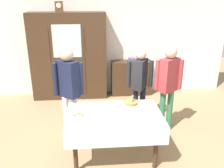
{
  "coord_description": "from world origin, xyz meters",
  "views": [
    {
      "loc": [
        -0.31,
        -3.55,
        2.54
      ],
      "look_at": [
        0.0,
        0.2,
        1.12
      ],
      "focal_mm": 38.63,
      "sensor_mm": 36.0,
      "label": 1
    }
  ],
  "objects_px": {
    "tea_cup_back_edge": "(99,105)",
    "tea_cup_mid_left": "(133,122)",
    "bread_basket": "(130,102)",
    "spoon_mid_right": "(152,108)",
    "pastry_plate": "(78,116)",
    "spoon_front_edge": "(106,125)",
    "dining_table": "(114,121)",
    "wall_cabinet": "(69,57)",
    "spoon_back_edge": "(146,103)",
    "tea_cup_mid_right": "(111,107)",
    "person_beside_shelf": "(168,81)",
    "person_by_cabinet": "(140,80)",
    "person_behind_table_left": "(69,85)",
    "book_stack": "(132,60)",
    "tea_cup_near_left": "(125,110)",
    "tea_cup_near_right": "(94,112)",
    "tea_cup_center": "(105,116)",
    "mantel_clock": "(59,7)",
    "bookshelf_low": "(131,78)"
  },
  "relations": [
    {
      "from": "dining_table",
      "to": "person_beside_shelf",
      "type": "relative_size",
      "value": 0.89
    },
    {
      "from": "wall_cabinet",
      "to": "tea_cup_back_edge",
      "type": "height_order",
      "value": "wall_cabinet"
    },
    {
      "from": "book_stack",
      "to": "person_beside_shelf",
      "type": "bearing_deg",
      "value": -78.52
    },
    {
      "from": "wall_cabinet",
      "to": "bookshelf_low",
      "type": "xyz_separation_m",
      "value": [
        1.59,
        0.05,
        -0.62
      ]
    },
    {
      "from": "spoon_back_edge",
      "to": "tea_cup_center",
      "type": "bearing_deg",
      "value": -147.74
    },
    {
      "from": "tea_cup_near_right",
      "to": "spoon_mid_right",
      "type": "height_order",
      "value": "tea_cup_near_right"
    },
    {
      "from": "book_stack",
      "to": "tea_cup_near_left",
      "type": "height_order",
      "value": "book_stack"
    },
    {
      "from": "tea_cup_back_edge",
      "to": "person_behind_table_left",
      "type": "distance_m",
      "value": 0.65
    },
    {
      "from": "tea_cup_near_right",
      "to": "spoon_back_edge",
      "type": "height_order",
      "value": "tea_cup_near_right"
    },
    {
      "from": "dining_table",
      "to": "wall_cabinet",
      "type": "bearing_deg",
      "value": 109.18
    },
    {
      "from": "pastry_plate",
      "to": "person_behind_table_left",
      "type": "height_order",
      "value": "person_behind_table_left"
    },
    {
      "from": "wall_cabinet",
      "to": "book_stack",
      "type": "relative_size",
      "value": 10.59
    },
    {
      "from": "tea_cup_mid_right",
      "to": "tea_cup_back_edge",
      "type": "distance_m",
      "value": 0.22
    },
    {
      "from": "bread_basket",
      "to": "spoon_mid_right",
      "type": "distance_m",
      "value": 0.37
    },
    {
      "from": "mantel_clock",
      "to": "person_beside_shelf",
      "type": "relative_size",
      "value": 0.14
    },
    {
      "from": "person_by_cabinet",
      "to": "person_beside_shelf",
      "type": "relative_size",
      "value": 0.94
    },
    {
      "from": "pastry_plate",
      "to": "spoon_front_edge",
      "type": "bearing_deg",
      "value": -34.1
    },
    {
      "from": "spoon_back_edge",
      "to": "dining_table",
      "type": "bearing_deg",
      "value": -147.49
    },
    {
      "from": "tea_cup_mid_right",
      "to": "tea_cup_near_left",
      "type": "bearing_deg",
      "value": -31.25
    },
    {
      "from": "pastry_plate",
      "to": "spoon_front_edge",
      "type": "distance_m",
      "value": 0.5
    },
    {
      "from": "tea_cup_near_left",
      "to": "pastry_plate",
      "type": "relative_size",
      "value": 0.46
    },
    {
      "from": "wall_cabinet",
      "to": "tea_cup_center",
      "type": "xyz_separation_m",
      "value": [
        0.75,
        -2.68,
        -0.27
      ]
    },
    {
      "from": "pastry_plate",
      "to": "person_behind_table_left",
      "type": "xyz_separation_m",
      "value": [
        -0.18,
        0.64,
        0.26
      ]
    },
    {
      "from": "wall_cabinet",
      "to": "person_by_cabinet",
      "type": "bearing_deg",
      "value": -45.28
    },
    {
      "from": "tea_cup_mid_right",
      "to": "tea_cup_near_right",
      "type": "bearing_deg",
      "value": -151.17
    },
    {
      "from": "bread_basket",
      "to": "spoon_back_edge",
      "type": "relative_size",
      "value": 2.02
    },
    {
      "from": "pastry_plate",
      "to": "spoon_back_edge",
      "type": "xyz_separation_m",
      "value": [
        1.15,
        0.39,
        -0.01
      ]
    },
    {
      "from": "wall_cabinet",
      "to": "tea_cup_mid_right",
      "type": "distance_m",
      "value": 2.55
    },
    {
      "from": "person_by_cabinet",
      "to": "bread_basket",
      "type": "bearing_deg",
      "value": -112.19
    },
    {
      "from": "bread_basket",
      "to": "person_beside_shelf",
      "type": "relative_size",
      "value": 0.14
    },
    {
      "from": "bread_basket",
      "to": "pastry_plate",
      "type": "distance_m",
      "value": 0.95
    },
    {
      "from": "bookshelf_low",
      "to": "spoon_back_edge",
      "type": "xyz_separation_m",
      "value": [
        -0.1,
        -2.26,
        0.32
      ]
    },
    {
      "from": "bookshelf_low",
      "to": "tea_cup_back_edge",
      "type": "bearing_deg",
      "value": -111.6
    },
    {
      "from": "dining_table",
      "to": "tea_cup_center",
      "type": "relative_size",
      "value": 11.45
    },
    {
      "from": "mantel_clock",
      "to": "person_beside_shelf",
      "type": "height_order",
      "value": "mantel_clock"
    },
    {
      "from": "tea_cup_mid_left",
      "to": "person_behind_table_left",
      "type": "height_order",
      "value": "person_behind_table_left"
    },
    {
      "from": "dining_table",
      "to": "bread_basket",
      "type": "height_order",
      "value": "bread_basket"
    },
    {
      "from": "person_behind_table_left",
      "to": "spoon_front_edge",
      "type": "bearing_deg",
      "value": -57.1
    },
    {
      "from": "person_beside_shelf",
      "to": "pastry_plate",
      "type": "bearing_deg",
      "value": -154.5
    },
    {
      "from": "bread_basket",
      "to": "person_by_cabinet",
      "type": "xyz_separation_m",
      "value": [
        0.29,
        0.71,
        0.14
      ]
    },
    {
      "from": "spoon_back_edge",
      "to": "spoon_front_edge",
      "type": "distance_m",
      "value": 0.99
    },
    {
      "from": "wall_cabinet",
      "to": "bread_basket",
      "type": "distance_m",
      "value": 2.55
    },
    {
      "from": "book_stack",
      "to": "tea_cup_back_edge",
      "type": "xyz_separation_m",
      "value": [
        -0.92,
        -2.33,
        -0.15
      ]
    },
    {
      "from": "book_stack",
      "to": "tea_cup_center",
      "type": "bearing_deg",
      "value": -107.13
    },
    {
      "from": "spoon_back_edge",
      "to": "pastry_plate",
      "type": "bearing_deg",
      "value": -161.4
    },
    {
      "from": "tea_cup_back_edge",
      "to": "person_by_cabinet",
      "type": "xyz_separation_m",
      "value": [
        0.83,
        0.77,
        0.15
      ]
    },
    {
      "from": "tea_cup_back_edge",
      "to": "pastry_plate",
      "type": "xyz_separation_m",
      "value": [
        -0.33,
        -0.32,
        -0.01
      ]
    },
    {
      "from": "book_stack",
      "to": "pastry_plate",
      "type": "height_order",
      "value": "book_stack"
    },
    {
      "from": "spoon_back_edge",
      "to": "spoon_front_edge",
      "type": "bearing_deg",
      "value": -137.78
    },
    {
      "from": "tea_cup_back_edge",
      "to": "tea_cup_mid_left",
      "type": "height_order",
      "value": "same"
    }
  ]
}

